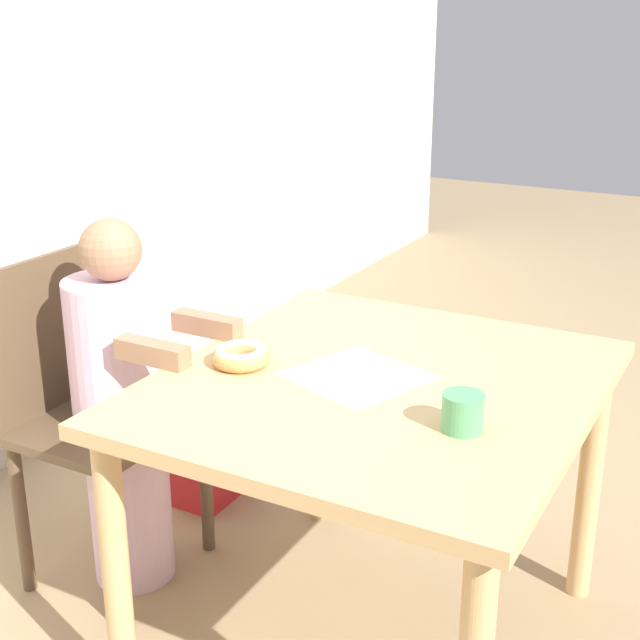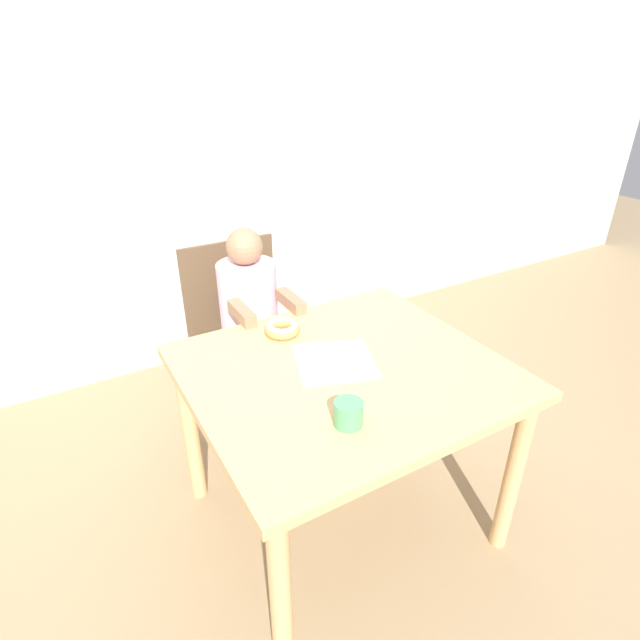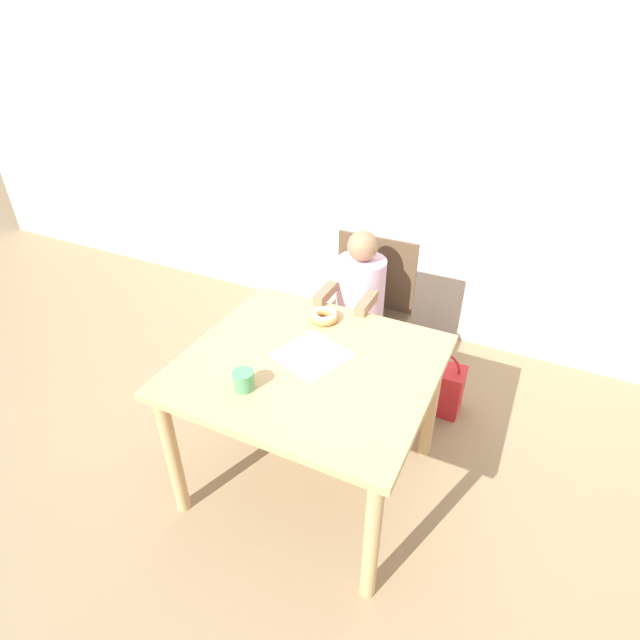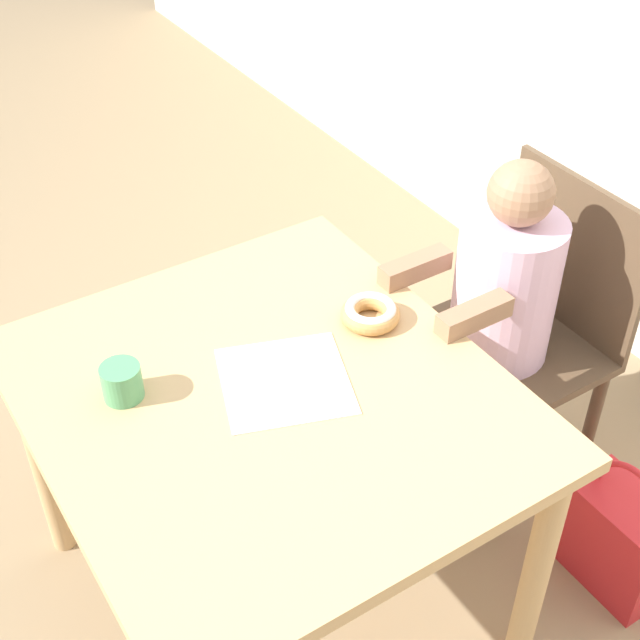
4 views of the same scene
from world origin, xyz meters
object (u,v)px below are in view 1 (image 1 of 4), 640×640
object	(u,v)px
chair	(92,409)
donut	(241,356)
handbag	(213,452)
child_figure	(124,410)
cup	(463,412)

from	to	relation	value
chair	donut	size ratio (longest dim) A/B	6.62
donut	handbag	size ratio (longest dim) A/B	0.34
child_figure	chair	bearing A→B (deg)	90.00
child_figure	handbag	world-z (taller)	child_figure
handbag	cup	bearing A→B (deg)	-118.90
chair	handbag	size ratio (longest dim) A/B	2.26
chair	child_figure	size ratio (longest dim) A/B	0.88
chair	donut	world-z (taller)	chair
donut	cup	distance (m)	0.56
donut	cup	size ratio (longest dim) A/B	1.60
child_figure	cup	bearing A→B (deg)	-95.81
cup	handbag	bearing A→B (deg)	61.10
child_figure	donut	distance (m)	0.45
child_figure	handbag	size ratio (longest dim) A/B	2.57
child_figure	donut	xyz separation A→B (m)	(-0.02, -0.38, 0.23)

